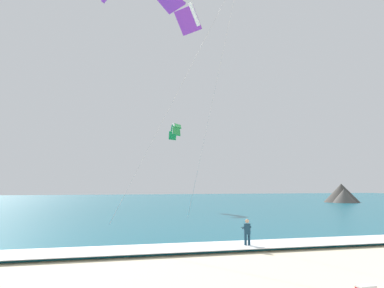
# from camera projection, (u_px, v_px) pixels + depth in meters

# --- Properties ---
(sea) EXTENTS (200.00, 120.00, 0.20)m
(sea) POSITION_uv_depth(u_px,v_px,m) (150.00, 202.00, 81.02)
(sea) COLOR #146075
(sea) RESTS_ON ground
(surf_foam) EXTENTS (200.00, 3.18, 0.04)m
(surf_foam) POSITION_uv_depth(u_px,v_px,m) (318.00, 242.00, 24.51)
(surf_foam) COLOR white
(surf_foam) RESTS_ON sea
(surfboard) EXTENTS (0.75, 1.46, 0.09)m
(surfboard) POSITION_uv_depth(u_px,v_px,m) (247.00, 249.00, 22.90)
(surfboard) COLOR #239EC6
(surfboard) RESTS_ON ground
(kitesurfer) EXTENTS (0.60, 0.60, 1.69)m
(kitesurfer) POSITION_uv_depth(u_px,v_px,m) (247.00, 232.00, 23.00)
(kitesurfer) COLOR #143347
(kitesurfer) RESTS_ON ground
(kite_distant) EXTENTS (1.87, 5.91, 2.13)m
(kite_distant) POSITION_uv_depth(u_px,v_px,m) (175.00, 129.00, 57.65)
(kite_distant) COLOR green
(headland_right) EXTENTS (7.13, 8.12, 3.77)m
(headland_right) POSITION_uv_depth(u_px,v_px,m) (342.00, 194.00, 78.52)
(headland_right) COLOR #47423D
(headland_right) RESTS_ON ground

